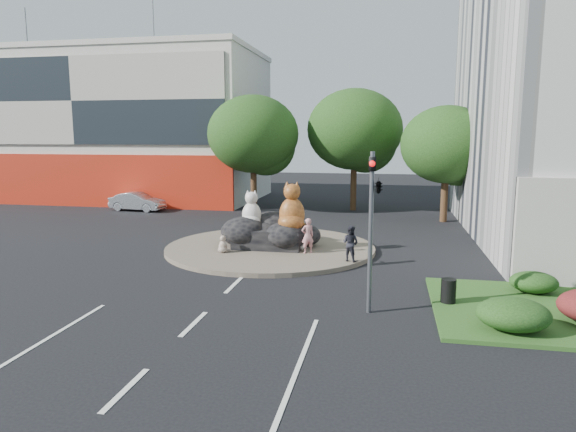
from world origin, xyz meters
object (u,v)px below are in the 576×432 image
cat_white (252,208)px  kitten_calico (223,243)px  parked_car (137,202)px  litter_bin (448,291)px  cat_tabby (292,206)px  pedestrian_dark (350,243)px  pedestrian_pink (308,236)px  kitten_white (301,242)px

cat_white → kitten_calico: 2.40m
parked_car → litter_bin: parked_car is taller
cat_white → litter_bin: size_ratio=2.31×
cat_tabby → parked_car: size_ratio=0.56×
kitten_calico → pedestrian_dark: 5.83m
kitten_calico → pedestrian_pink: size_ratio=0.51×
parked_car → cat_tabby: bearing=-123.6°
pedestrian_dark → litter_bin: (3.50, -4.58, -0.46)m
cat_white → litter_bin: cat_white is taller
pedestrian_pink → litter_bin: size_ratio=2.06×
cat_white → pedestrian_pink: bearing=-21.8°
cat_tabby → pedestrian_dark: (2.85, -1.80, -1.27)m
cat_white → kitten_white: cat_white is taller
cat_tabby → parked_car: cat_tabby is taller
kitten_white → litter_bin: kitten_white is taller
kitten_calico → pedestrian_dark: size_ratio=0.54×
pedestrian_pink → pedestrian_dark: size_ratio=1.04×
kitten_calico → parked_car: 16.30m
cat_white → cat_tabby: (2.06, -0.47, 0.25)m
pedestrian_dark → parked_car: pedestrian_dark is taller
cat_tabby → kitten_white: size_ratio=3.08×
kitten_white → parked_car: parked_car is taller
cat_white → cat_tabby: bearing=-13.0°
pedestrian_pink → litter_bin: bearing=103.1°
parked_car → pedestrian_pink: bearing=-123.6°
pedestrian_dark → litter_bin: bearing=153.6°
cat_tabby → litter_bin: bearing=-51.4°
pedestrian_dark → cat_tabby: bearing=-6.0°
cat_tabby → pedestrian_dark: cat_tabby is taller
pedestrian_pink → litter_bin: pedestrian_pink is taller
pedestrian_dark → cat_white: bearing=1.5°
cat_tabby → pedestrian_pink: 1.65m
kitten_calico → kitten_white: 3.61m
parked_car → litter_bin: bearing=-125.6°
pedestrian_pink → cat_tabby: bearing=-69.9°
kitten_calico → kitten_white: kitten_calico is taller
litter_bin → kitten_calico: bearing=151.3°
cat_white → kitten_white: 2.92m
kitten_white → pedestrian_dark: bearing=-77.2°
kitten_calico → cat_white: bearing=91.3°
kitten_calico → litter_bin: size_ratio=1.06×
kitten_white → cat_tabby: bearing=134.7°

